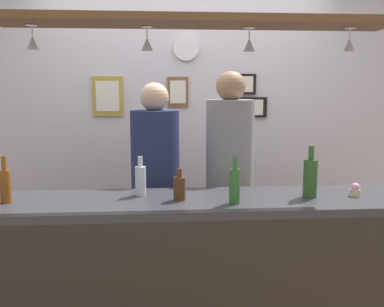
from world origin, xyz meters
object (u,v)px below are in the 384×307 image
at_px(picture_frame_caricature, 108,96).
at_px(bottle_beer_amber_tall, 5,185).
at_px(picture_frame_lower_pair, 250,107).
at_px(cupcake, 355,190).
at_px(picture_frame_upper_small, 244,84).
at_px(person_right_grey_shirt, 230,170).
at_px(bottle_beer_brown_stubby, 179,188).
at_px(bottle_beer_green_import, 235,185).
at_px(wall_clock, 186,48).
at_px(bottle_champagne_green, 310,177).
at_px(bottle_soda_clear, 141,180).
at_px(person_left_navy_shirt, 155,178).
at_px(picture_frame_crest, 178,92).

bearing_deg(picture_frame_caricature, bottle_beer_amber_tall, -106.02).
bearing_deg(picture_frame_lower_pair, bottle_beer_amber_tall, -139.69).
relative_size(cupcake, picture_frame_upper_small, 0.35).
height_order(person_right_grey_shirt, cupcake, person_right_grey_shirt).
bearing_deg(bottle_beer_brown_stubby, bottle_beer_green_import, -17.67).
height_order(picture_frame_caricature, picture_frame_upper_small, picture_frame_upper_small).
height_order(person_right_grey_shirt, wall_clock, wall_clock).
height_order(person_right_grey_shirt, bottle_beer_brown_stubby, person_right_grey_shirt).
bearing_deg(bottle_champagne_green, bottle_soda_clear, 172.97).
bearing_deg(bottle_beer_brown_stubby, person_left_navy_shirt, 102.49).
distance_m(person_right_grey_shirt, bottle_champagne_green, 0.73).
height_order(bottle_champagne_green, picture_frame_caricature, picture_frame_caricature).
distance_m(bottle_soda_clear, wall_clock, 1.60).
height_order(person_left_navy_shirt, picture_frame_caricature, picture_frame_caricature).
distance_m(bottle_beer_green_import, picture_frame_crest, 1.61).
relative_size(bottle_beer_green_import, picture_frame_crest, 1.00).
distance_m(person_right_grey_shirt, bottle_beer_amber_tall, 1.48).
bearing_deg(bottle_beer_green_import, picture_frame_crest, 98.96).
height_order(bottle_beer_green_import, wall_clock, wall_clock).
bearing_deg(bottle_beer_amber_tall, cupcake, -0.34).
height_order(bottle_beer_amber_tall, bottle_beer_green_import, same).
xyz_separation_m(bottle_champagne_green, picture_frame_upper_small, (-0.11, 1.42, 0.54)).
distance_m(bottle_beer_amber_tall, picture_frame_crest, 1.80).
relative_size(bottle_beer_green_import, bottle_soda_clear, 1.13).
distance_m(bottle_beer_green_import, picture_frame_lower_pair, 1.61).
relative_size(bottle_soda_clear, picture_frame_crest, 0.88).
xyz_separation_m(person_left_navy_shirt, picture_frame_caricature, (-0.41, 0.80, 0.56)).
bearing_deg(person_right_grey_shirt, cupcake, -44.29).
height_order(cupcake, picture_frame_upper_small, picture_frame_upper_small).
bearing_deg(person_right_grey_shirt, picture_frame_crest, 112.73).
bearing_deg(picture_frame_upper_small, bottle_beer_amber_tall, -138.58).
bearing_deg(picture_frame_upper_small, wall_clock, -179.30).
bearing_deg(picture_frame_upper_small, picture_frame_crest, 180.00).
xyz_separation_m(person_right_grey_shirt, picture_frame_lower_pair, (0.31, 0.80, 0.41)).
distance_m(person_left_navy_shirt, cupcake, 1.32).
relative_size(picture_frame_caricature, picture_frame_crest, 1.31).
xyz_separation_m(person_left_navy_shirt, cupcake, (1.17, -0.62, 0.05)).
bearing_deg(picture_frame_lower_pair, bottle_champagne_green, -87.97).
bearing_deg(bottle_beer_amber_tall, person_right_grey_shirt, 24.39).
bearing_deg(person_left_navy_shirt, bottle_champagne_green, -35.10).
distance_m(bottle_beer_green_import, bottle_soda_clear, 0.56).
bearing_deg(cupcake, person_right_grey_shirt, 135.71).
distance_m(person_left_navy_shirt, picture_frame_crest, 1.01).
distance_m(person_right_grey_shirt, picture_frame_crest, 1.02).
bearing_deg(picture_frame_caricature, cupcake, -41.93).
height_order(cupcake, wall_clock, wall_clock).
height_order(person_right_grey_shirt, picture_frame_lower_pair, person_right_grey_shirt).
bearing_deg(picture_frame_crest, picture_frame_lower_pair, 0.00).
bearing_deg(picture_frame_caricature, picture_frame_lower_pair, 0.00).
height_order(bottle_beer_brown_stubby, bottle_champagne_green, bottle_champagne_green).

